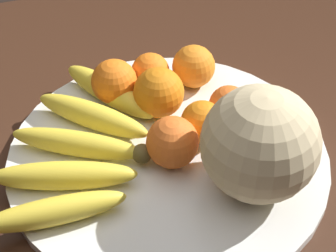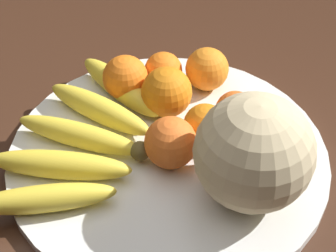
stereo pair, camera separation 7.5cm
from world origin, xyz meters
name	(u,v)px [view 2 (the right image)]	position (x,y,z in m)	size (l,w,h in m)	color
kitchen_table	(120,182)	(0.00, 0.00, 0.63)	(1.43, 0.91, 0.73)	#3D2316
fruit_bowl	(168,156)	(-0.07, 0.06, 0.74)	(0.45, 0.45, 0.02)	white
melon	(254,153)	(-0.16, 0.15, 0.82)	(0.15, 0.15, 0.15)	beige
banana_bunch	(84,135)	(0.04, 0.02, 0.77)	(0.28, 0.31, 0.04)	brown
orange_front_left	(207,69)	(-0.16, -0.08, 0.78)	(0.07, 0.07, 0.07)	orange
orange_front_right	(125,78)	(-0.03, -0.08, 0.78)	(0.07, 0.07, 0.07)	orange
orange_mid_center	(235,111)	(-0.17, 0.02, 0.77)	(0.06, 0.06, 0.06)	orange
orange_back_left	(171,143)	(-0.07, 0.07, 0.78)	(0.07, 0.07, 0.07)	orange
orange_back_right	(167,92)	(-0.08, -0.03, 0.78)	(0.08, 0.08, 0.08)	orange
orange_top_small	(163,71)	(-0.09, -0.09, 0.78)	(0.06, 0.06, 0.06)	orange
orange_side_extra	(205,125)	(-0.12, 0.04, 0.78)	(0.06, 0.06, 0.06)	orange
produce_tag	(187,121)	(-0.11, 0.00, 0.75)	(0.08, 0.03, 0.00)	white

